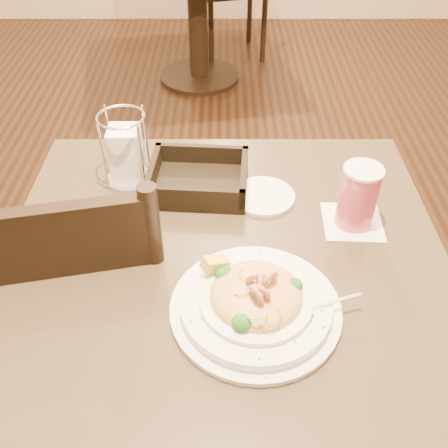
{
  "coord_description": "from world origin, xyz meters",
  "views": [
    {
      "loc": [
        -0.0,
        -0.69,
        1.46
      ],
      "look_at": [
        0.0,
        0.02,
        0.83
      ],
      "focal_mm": 40.0,
      "sensor_mm": 36.0,
      "label": 1
    }
  ],
  "objects_px": {
    "dining_chair_near": "(87,304)",
    "napkin_caddy": "(126,153)",
    "pasta_bowl": "(256,301)",
    "side_plate": "(263,196)",
    "main_table": "(224,333)",
    "butter_ramekin": "(38,254)",
    "drink_glass": "(358,197)",
    "bread_basket": "(198,180)"
  },
  "relations": [
    {
      "from": "dining_chair_near",
      "to": "napkin_caddy",
      "type": "bearing_deg",
      "value": -135.01
    },
    {
      "from": "pasta_bowl",
      "to": "napkin_caddy",
      "type": "relative_size",
      "value": 1.97
    },
    {
      "from": "pasta_bowl",
      "to": "napkin_caddy",
      "type": "bearing_deg",
      "value": 125.25
    },
    {
      "from": "napkin_caddy",
      "to": "side_plate",
      "type": "bearing_deg",
      "value": -12.76
    },
    {
      "from": "dining_chair_near",
      "to": "main_table",
      "type": "bearing_deg",
      "value": 152.35
    },
    {
      "from": "main_table",
      "to": "butter_ramekin",
      "type": "height_order",
      "value": "butter_ramekin"
    },
    {
      "from": "main_table",
      "to": "dining_chair_near",
      "type": "bearing_deg",
      "value": 163.88
    },
    {
      "from": "pasta_bowl",
      "to": "side_plate",
      "type": "xyz_separation_m",
      "value": [
        0.03,
        0.32,
        -0.02
      ]
    },
    {
      "from": "dining_chair_near",
      "to": "pasta_bowl",
      "type": "xyz_separation_m",
      "value": [
        0.39,
        -0.22,
        0.28
      ]
    },
    {
      "from": "side_plate",
      "to": "napkin_caddy",
      "type": "bearing_deg",
      "value": 167.24
    },
    {
      "from": "drink_glass",
      "to": "butter_ramekin",
      "type": "relative_size",
      "value": 1.73
    },
    {
      "from": "pasta_bowl",
      "to": "butter_ramekin",
      "type": "distance_m",
      "value": 0.44
    },
    {
      "from": "pasta_bowl",
      "to": "bread_basket",
      "type": "relative_size",
      "value": 1.44
    },
    {
      "from": "napkin_caddy",
      "to": "drink_glass",
      "type": "bearing_deg",
      "value": -17.41
    },
    {
      "from": "napkin_caddy",
      "to": "side_plate",
      "type": "height_order",
      "value": "napkin_caddy"
    },
    {
      "from": "dining_chair_near",
      "to": "pasta_bowl",
      "type": "relative_size",
      "value": 2.74
    },
    {
      "from": "main_table",
      "to": "pasta_bowl",
      "type": "bearing_deg",
      "value": -65.97
    },
    {
      "from": "main_table",
      "to": "drink_glass",
      "type": "relative_size",
      "value": 6.36
    },
    {
      "from": "main_table",
      "to": "side_plate",
      "type": "bearing_deg",
      "value": 65.76
    },
    {
      "from": "bread_basket",
      "to": "main_table",
      "type": "bearing_deg",
      "value": -76.03
    },
    {
      "from": "bread_basket",
      "to": "side_plate",
      "type": "height_order",
      "value": "bread_basket"
    },
    {
      "from": "drink_glass",
      "to": "main_table",
      "type": "bearing_deg",
      "value": -157.53
    },
    {
      "from": "napkin_caddy",
      "to": "bread_basket",
      "type": "bearing_deg",
      "value": -11.62
    },
    {
      "from": "bread_basket",
      "to": "side_plate",
      "type": "xyz_separation_m",
      "value": [
        0.15,
        -0.04,
        -0.02
      ]
    },
    {
      "from": "dining_chair_near",
      "to": "bread_basket",
      "type": "distance_m",
      "value": 0.42
    },
    {
      "from": "main_table",
      "to": "bread_basket",
      "type": "bearing_deg",
      "value": 103.97
    },
    {
      "from": "main_table",
      "to": "bread_basket",
      "type": "relative_size",
      "value": 3.81
    },
    {
      "from": "dining_chair_near",
      "to": "side_plate",
      "type": "bearing_deg",
      "value": -178.14
    },
    {
      "from": "dining_chair_near",
      "to": "drink_glass",
      "type": "bearing_deg",
      "value": 169.99
    },
    {
      "from": "main_table",
      "to": "butter_ramekin",
      "type": "bearing_deg",
      "value": 179.96
    },
    {
      "from": "dining_chair_near",
      "to": "butter_ramekin",
      "type": "distance_m",
      "value": 0.29
    },
    {
      "from": "bread_basket",
      "to": "side_plate",
      "type": "relative_size",
      "value": 1.65
    },
    {
      "from": "bread_basket",
      "to": "napkin_caddy",
      "type": "distance_m",
      "value": 0.18
    },
    {
      "from": "dining_chair_near",
      "to": "napkin_caddy",
      "type": "relative_size",
      "value": 5.38
    },
    {
      "from": "drink_glass",
      "to": "butter_ramekin",
      "type": "distance_m",
      "value": 0.65
    },
    {
      "from": "napkin_caddy",
      "to": "dining_chair_near",
      "type": "bearing_deg",
      "value": -123.49
    },
    {
      "from": "main_table",
      "to": "napkin_caddy",
      "type": "relative_size",
      "value": 5.21
    },
    {
      "from": "bread_basket",
      "to": "napkin_caddy",
      "type": "xyz_separation_m",
      "value": [
        -0.17,
        0.03,
        0.05
      ]
    },
    {
      "from": "main_table",
      "to": "drink_glass",
      "type": "xyz_separation_m",
      "value": [
        0.28,
        0.11,
        0.31
      ]
    },
    {
      "from": "napkin_caddy",
      "to": "pasta_bowl",
      "type": "bearing_deg",
      "value": -54.75
    },
    {
      "from": "butter_ramekin",
      "to": "bread_basket",
      "type": "bearing_deg",
      "value": 37.84
    },
    {
      "from": "dining_chair_near",
      "to": "bread_basket",
      "type": "xyz_separation_m",
      "value": [
        0.28,
        0.14,
        0.27
      ]
    }
  ]
}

